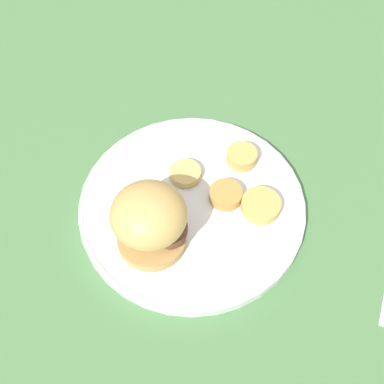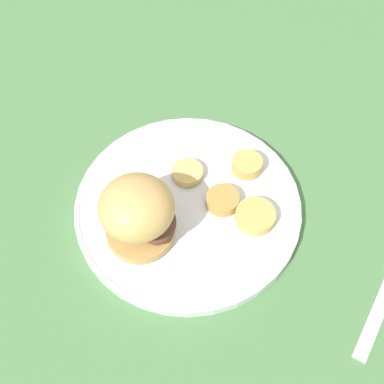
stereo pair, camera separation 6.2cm
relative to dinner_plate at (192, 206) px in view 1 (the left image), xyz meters
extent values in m
plane|color=#4C7A47|center=(0.00, 0.00, -0.01)|extent=(4.00, 4.00, 0.00)
cylinder|color=white|center=(0.00, 0.00, 0.00)|extent=(0.27, 0.27, 0.01)
torus|color=white|center=(0.00, 0.00, 0.00)|extent=(0.27, 0.27, 0.01)
cylinder|color=tan|center=(0.05, 0.04, 0.01)|extent=(0.08, 0.08, 0.01)
ellipsoid|color=#563323|center=(0.07, 0.01, 0.03)|extent=(0.05, 0.04, 0.02)
ellipsoid|color=brown|center=(0.05, 0.05, 0.03)|extent=(0.05, 0.05, 0.02)
ellipsoid|color=#4C281E|center=(0.05, 0.03, 0.03)|extent=(0.05, 0.04, 0.02)
ellipsoid|color=#563323|center=(0.03, 0.04, 0.03)|extent=(0.05, 0.06, 0.02)
ellipsoid|color=tan|center=(0.05, 0.04, 0.07)|extent=(0.08, 0.08, 0.06)
cylinder|color=tan|center=(-0.07, -0.05, 0.01)|extent=(0.04, 0.04, 0.02)
cylinder|color=tan|center=(-0.08, 0.02, 0.01)|extent=(0.05, 0.05, 0.01)
cylinder|color=#DBB766|center=(0.00, -0.04, 0.01)|extent=(0.04, 0.04, 0.01)
cylinder|color=#BC8942|center=(-0.04, 0.00, 0.01)|extent=(0.04, 0.04, 0.01)
camera|label=1|loc=(0.07, 0.33, 0.55)|focal=50.00mm
camera|label=2|loc=(0.00, 0.34, 0.55)|focal=50.00mm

